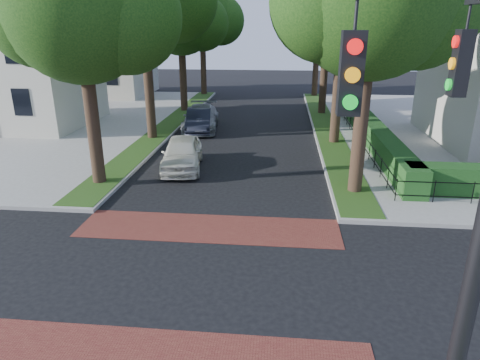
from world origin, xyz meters
name	(u,v)px	position (x,y,z in m)	size (l,w,h in m)	color
ground	(190,279)	(0.00, 0.00, 0.00)	(120.00, 120.00, 0.00)	black
crosswalk_far	(209,228)	(0.00, 3.20, 0.01)	(9.00, 2.20, 0.01)	maroon
grass_strip_ne	(326,126)	(5.40, 19.10, 0.16)	(1.60, 29.80, 0.02)	#214012
grass_strip_nw	(171,123)	(-5.40, 19.10, 0.16)	(1.60, 29.80, 0.02)	#214012
tree_right_far	(328,22)	(5.60, 24.22, 6.91)	(7.25, 6.23, 9.74)	black
tree_right_back	(320,18)	(5.60, 33.23, 7.27)	(7.50, 6.45, 10.20)	black
tree_left_near	(84,8)	(-5.40, 7.23, 7.27)	(7.50, 6.45, 10.20)	black
tree_left_far	(182,19)	(-5.40, 24.22, 7.12)	(7.00, 6.02, 9.86)	black
tree_left_back	(203,17)	(-5.40, 33.24, 7.41)	(7.75, 6.66, 10.44)	black
hedge_main_road	(373,133)	(7.70, 15.00, 0.75)	(1.00, 18.00, 1.20)	#1B3C14
fence_main_road	(359,135)	(6.90, 15.00, 0.60)	(0.06, 18.00, 0.90)	black
house_left_near	(14,51)	(-15.49, 17.99, 5.04)	(10.00, 9.00, 10.14)	beige
house_left_far	(99,43)	(-15.49, 31.99, 5.04)	(10.00, 9.00, 10.14)	beige
traffic_signal	(470,178)	(4.89, -4.41, 4.71)	(2.17, 2.00, 8.00)	black
parked_car_front	(182,153)	(-2.38, 9.61, 0.78)	(1.84, 4.57, 1.56)	silver
parked_car_middle	(199,120)	(-3.04, 17.52, 0.74)	(1.56, 4.48, 1.48)	#202330
parked_car_rear	(201,118)	(-3.01, 17.99, 0.79)	(2.21, 5.44, 1.58)	gray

